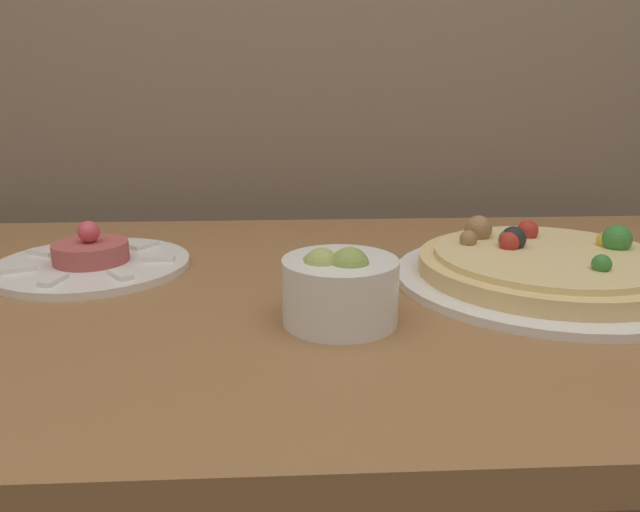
# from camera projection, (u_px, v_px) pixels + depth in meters

# --- Properties ---
(dining_table) EXTENTS (1.25, 0.72, 0.79)m
(dining_table) POSITION_uv_depth(u_px,v_px,m) (305.00, 378.00, 0.77)
(dining_table) COLOR olive
(dining_table) RESTS_ON ground_plane
(pizza_plate) EXTENTS (0.36, 0.36, 0.07)m
(pizza_plate) POSITION_uv_depth(u_px,v_px,m) (547.00, 267.00, 0.75)
(pizza_plate) COLOR white
(pizza_plate) RESTS_ON dining_table
(tartare_plate) EXTENTS (0.25, 0.25, 0.06)m
(tartare_plate) POSITION_uv_depth(u_px,v_px,m) (92.00, 261.00, 0.80)
(tartare_plate) COLOR white
(tartare_plate) RESTS_ON dining_table
(small_bowl) EXTENTS (0.12, 0.12, 0.08)m
(small_bowl) POSITION_uv_depth(u_px,v_px,m) (339.00, 288.00, 0.62)
(small_bowl) COLOR white
(small_bowl) RESTS_ON dining_table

